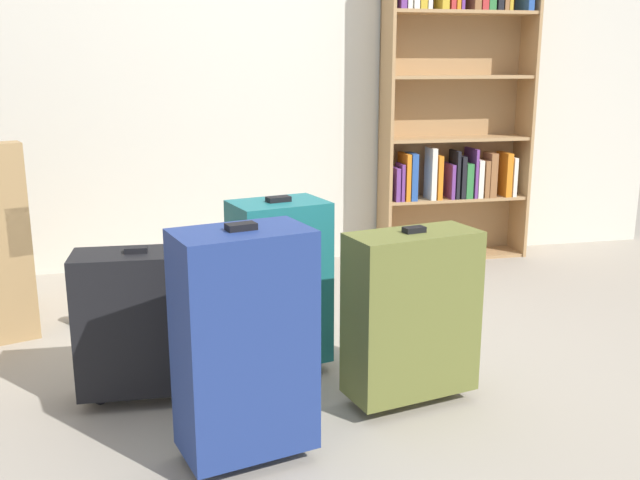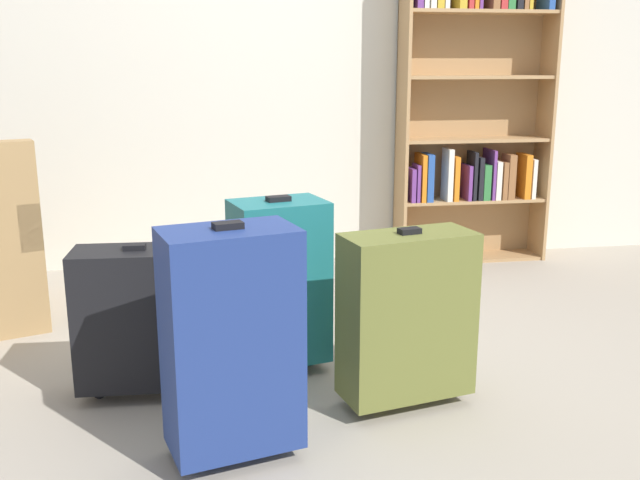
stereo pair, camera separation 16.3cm
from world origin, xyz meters
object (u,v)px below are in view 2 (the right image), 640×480
Objects in this scene: bookshelf at (473,98)px; suitcase_black at (139,317)px; mug at (89,310)px; suitcase_olive at (407,315)px; suitcase_navy_blue at (231,340)px; suitcase_teal at (280,281)px.

suitcase_black is at bearing -138.76° from bookshelf.
suitcase_olive is (1.29, -1.14, 0.30)m from mug.
suitcase_olive is at bearing 22.54° from suitcase_navy_blue.
bookshelf is 3.20× the size of suitcase_black.
bookshelf is at bearing 19.40° from mug.
suitcase_teal is at bearing -40.48° from mug.
suitcase_teal is (0.87, -0.74, 0.33)m from mug.
bookshelf is 2.65m from suitcase_black.
suitcase_black is at bearing -69.99° from mug.
bookshelf is 2.16m from suitcase_teal.
mug is 0.15× the size of suitcase_navy_blue.
suitcase_olive is at bearing -14.22° from suitcase_black.
suitcase_navy_blue is 0.70m from suitcase_teal.
mug is 0.18× the size of suitcase_olive.
suitcase_navy_blue is at bearing -57.47° from suitcase_black.
suitcase_navy_blue reaches higher than suitcase_olive.
suitcase_teal is at bearing 136.79° from suitcase_olive.
suitcase_olive is 0.93× the size of suitcase_teal.
bookshelf is 2.44× the size of suitcase_navy_blue.
mug is 1.59m from suitcase_navy_blue.
suitcase_navy_blue is (0.33, -0.51, 0.09)m from suitcase_black.
suitcase_olive is (0.97, -0.24, 0.04)m from suitcase_black.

